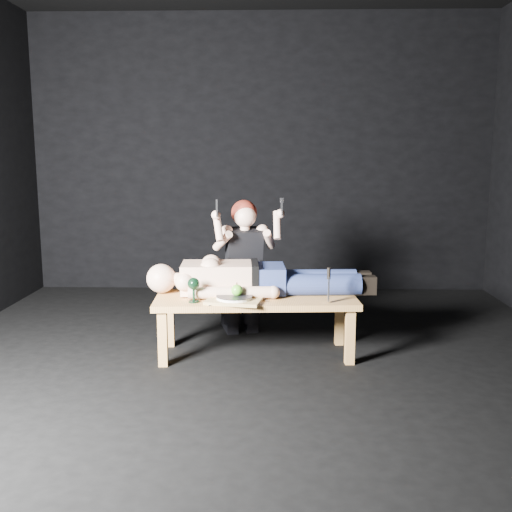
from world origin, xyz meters
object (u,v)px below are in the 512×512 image
Objects in this scene: table at (256,326)px; carving_knife at (329,285)px; kneeling_woman at (242,266)px; serving_tray at (234,300)px; lying_man at (262,274)px; goblet at (194,290)px.

carving_knife is at bearing -21.28° from table.
kneeling_woman is 3.04× the size of serving_tray.
serving_tray is 0.68m from carving_knife.
goblet is at bearing -150.25° from lying_man.
carving_knife is (0.96, 0.01, 0.04)m from goblet.
lying_man is 0.38m from serving_tray.
goblet is at bearing 177.24° from carving_knife.
serving_tray is at bearing 3.08° from goblet.
serving_tray is at bearing -135.85° from table.
kneeling_woman reaches higher than table.
serving_tray is 2.14× the size of goblet.
serving_tray is at bearing -105.78° from kneeling_woman.
table is 8.25× the size of goblet.
table is 0.39m from lying_man.
kneeling_woman is at bearing 109.71° from lying_man.
goblet reaches higher than table.
lying_man reaches higher than carving_knife.
carving_knife is (0.52, -0.17, 0.35)m from table.
table is at bearing 158.72° from carving_knife.
goblet is at bearing -127.70° from kneeling_woman.
lying_man is at bearing 57.40° from serving_tray.
carving_knife reaches higher than table.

